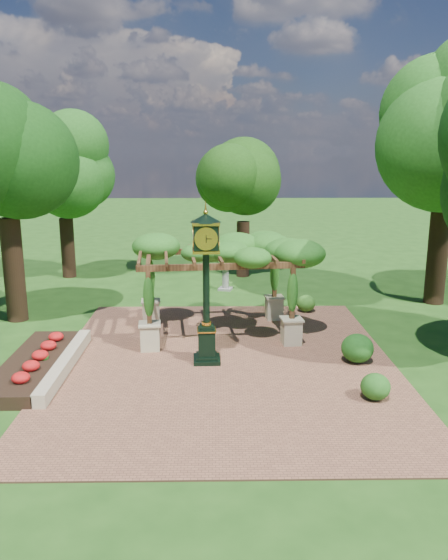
{
  "coord_description": "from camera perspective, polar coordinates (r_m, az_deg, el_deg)",
  "views": [
    {
      "loc": [
        -0.27,
        -14.27,
        6.16
      ],
      "look_at": [
        0.0,
        2.5,
        2.2
      ],
      "focal_mm": 35.0,
      "sensor_mm": 36.0,
      "label": 1
    }
  ],
  "objects": [
    {
      "name": "border_wall",
      "position": [
        16.5,
        -16.25,
        -8.44
      ],
      "size": [
        0.35,
        5.0,
        0.4
      ],
      "primitive_type": "cube",
      "color": "#C6B793",
      "rests_on": "ground"
    },
    {
      "name": "brick_plaza",
      "position": [
        16.46,
        0.08,
        -8.62
      ],
      "size": [
        10.0,
        12.0,
        0.04
      ],
      "primitive_type": "cube",
      "color": "brown",
      "rests_on": "ground"
    },
    {
      "name": "pergola",
      "position": [
        18.29,
        -0.73,
        2.5
      ],
      "size": [
        5.59,
        3.83,
        3.33
      ],
      "rotation": [
        0.0,
        0.0,
        0.1
      ],
      "color": "#C5BC92",
      "rests_on": "brick_plaza"
    },
    {
      "name": "flower_bed",
      "position": [
        16.77,
        -19.24,
        -8.39
      ],
      "size": [
        1.5,
        5.0,
        0.36
      ],
      "primitive_type": "cube",
      "color": "red",
      "rests_on": "ground"
    },
    {
      "name": "shrub_mid",
      "position": [
        16.78,
        13.77,
        -6.94
      ],
      "size": [
        1.02,
        1.02,
        0.86
      ],
      "primitive_type": "ellipsoid",
      "rotation": [
        0.0,
        0.0,
        -0.07
      ],
      "color": "#1B5016",
      "rests_on": "brick_plaza"
    },
    {
      "name": "tree_west_near",
      "position": [
        21.05,
        -22.24,
        13.97
      ],
      "size": [
        4.36,
        4.36,
        9.87
      ],
      "color": "#321F14",
      "rests_on": "ground"
    },
    {
      "name": "sundial",
      "position": [
        24.78,
        0.15,
        -0.02
      ],
      "size": [
        0.7,
        0.7,
        1.03
      ],
      "rotation": [
        0.0,
        0.0,
        -0.27
      ],
      "color": "gray",
      "rests_on": "ground"
    },
    {
      "name": "shrub_front",
      "position": [
        14.53,
        15.54,
        -10.68
      ],
      "size": [
        0.91,
        0.91,
        0.67
      ],
      "primitive_type": "ellipsoid",
      "rotation": [
        0.0,
        0.0,
        -0.24
      ],
      "color": "#215819",
      "rests_on": "brick_plaza"
    },
    {
      "name": "tree_west_far",
      "position": [
        27.94,
        -16.5,
        10.79
      ],
      "size": [
        3.5,
        3.5,
        7.62
      ],
      "color": "black",
      "rests_on": "ground"
    },
    {
      "name": "ground",
      "position": [
        15.54,
        0.15,
        -10.06
      ],
      "size": [
        120.0,
        120.0,
        0.0
      ],
      "primitive_type": "plane",
      "color": "#1E4714",
      "rests_on": "ground"
    },
    {
      "name": "tree_north",
      "position": [
        27.02,
        2.06,
        10.56
      ],
      "size": [
        3.53,
        3.53,
        7.14
      ],
      "color": "#382016",
      "rests_on": "ground"
    },
    {
      "name": "pedestal_clock",
      "position": [
        15.71,
        -1.88,
        0.58
      ],
      "size": [
        0.93,
        0.93,
        4.52
      ],
      "rotation": [
        0.0,
        0.0,
        0.04
      ],
      "color": "black",
      "rests_on": "brick_plaza"
    },
    {
      "name": "shrub_back",
      "position": [
        21.59,
        8.56,
        -2.43
      ],
      "size": [
        0.93,
        0.93,
        0.65
      ],
      "primitive_type": "ellipsoid",
      "rotation": [
        0.0,
        0.0,
        -0.34
      ],
      "color": "#30651D",
      "rests_on": "brick_plaza"
    }
  ]
}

